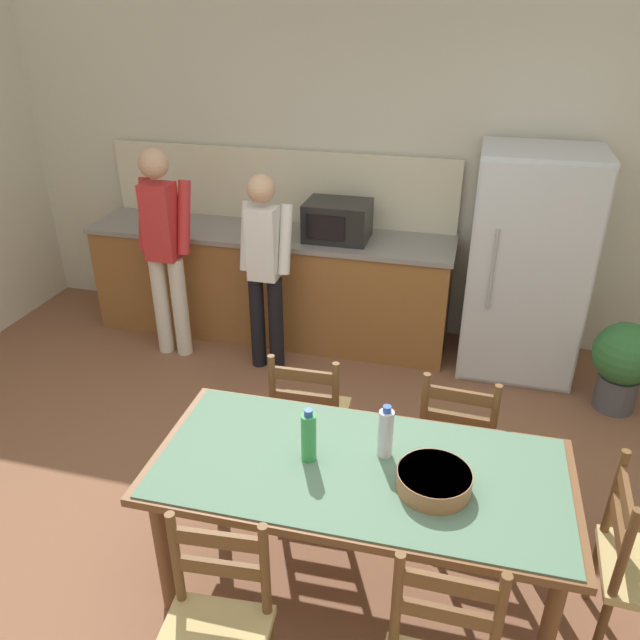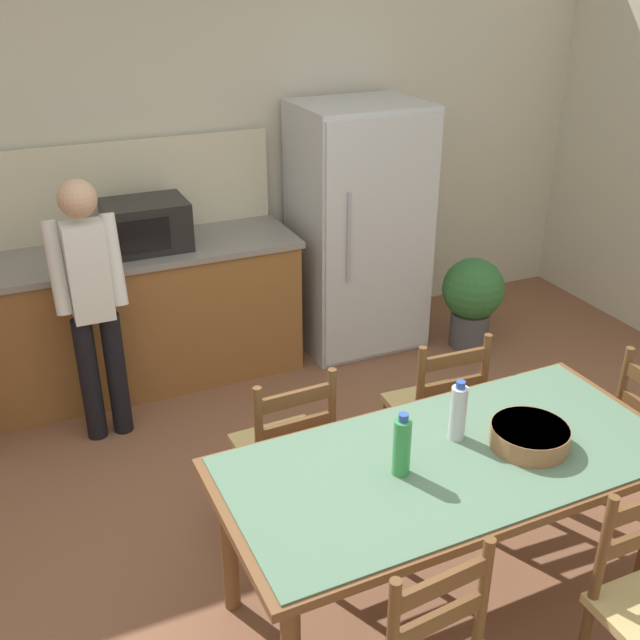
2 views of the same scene
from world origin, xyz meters
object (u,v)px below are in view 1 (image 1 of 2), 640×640
object	(u,v)px
refrigerator	(527,266)
chair_side_near_left	(214,634)
microwave	(337,221)
person_at_sink	(164,244)
serving_bowl	(434,479)
chair_side_far_right	(456,438)
potted_plant	(624,361)
chair_head_end	(640,568)
bottle_off_centre	(386,433)
person_at_counter	(265,265)
bottle_near_centre	(309,436)
chair_side_far_left	(310,416)
dining_table	(359,480)

from	to	relation	value
refrigerator	chair_side_near_left	bearing A→B (deg)	-110.96
microwave	person_at_sink	size ratio (longest dim) A/B	0.30
microwave	serving_bowl	distance (m)	2.69
chair_side_far_right	potted_plant	distance (m)	1.64
serving_bowl	chair_head_end	distance (m)	0.98
bottle_off_centre	chair_side_far_right	xyz separation A→B (m)	(0.32, 0.63, -0.44)
serving_bowl	person_at_counter	world-z (taller)	person_at_counter
microwave	bottle_near_centre	size ratio (longest dim) A/B	1.85
chair_side_far_left	chair_side_far_right	size ratio (longest dim) A/B	1.00
dining_table	bottle_near_centre	size ratio (longest dim) A/B	7.08
chair_side_far_left	chair_head_end	size ratio (longest dim) A/B	1.00
serving_bowl	potted_plant	world-z (taller)	serving_bowl
chair_side_near_left	chair_head_end	xyz separation A→B (m)	(1.66, 0.76, 0.00)
dining_table	potted_plant	world-z (taller)	dining_table
dining_table	person_at_sink	size ratio (longest dim) A/B	1.14
person_at_sink	potted_plant	xyz separation A→B (m)	(3.42, 0.05, -0.56)
bottle_off_centre	potted_plant	bearing A→B (deg)	53.13
chair_side_far_left	potted_plant	distance (m)	2.30
dining_table	person_at_counter	bearing A→B (deg)	120.29
chair_side_near_left	microwave	bearing A→B (deg)	89.58
microwave	person_at_counter	bearing A→B (deg)	-129.79
refrigerator	potted_plant	size ratio (longest dim) A/B	2.58
chair_side_near_left	chair_side_far_right	xyz separation A→B (m)	(0.83, 1.47, 0.00)
refrigerator	person_at_sink	world-z (taller)	refrigerator
chair_head_end	person_at_sink	size ratio (longest dim) A/B	0.54
refrigerator	person_at_counter	world-z (taller)	refrigerator
microwave	potted_plant	world-z (taller)	microwave
chair_side_near_left	person_at_sink	size ratio (longest dim) A/B	0.54
refrigerator	bottle_off_centre	world-z (taller)	refrigerator
bottle_off_centre	chair_head_end	xyz separation A→B (m)	(1.15, -0.09, -0.44)
bottle_near_centre	microwave	bearing A→B (deg)	100.28
bottle_near_centre	person_at_sink	size ratio (longest dim) A/B	0.16
bottle_off_centre	person_at_counter	bearing A→B (deg)	123.92
serving_bowl	chair_side_near_left	bearing A→B (deg)	-138.01
chair_side_far_left	chair_side_near_left	world-z (taller)	same
bottle_off_centre	chair_side_near_left	world-z (taller)	bottle_off_centre
refrigerator	dining_table	xyz separation A→B (m)	(-0.78, -2.40, -0.18)
bottle_off_centre	chair_side_far_left	bearing A→B (deg)	131.00
bottle_near_centre	bottle_off_centre	world-z (taller)	same
potted_plant	person_at_sink	bearing A→B (deg)	-179.14
serving_bowl	chair_head_end	size ratio (longest dim) A/B	0.35
refrigerator	chair_side_far_left	size ratio (longest dim) A/B	1.89
chair_side_far_left	person_at_counter	distance (m)	1.42
dining_table	serving_bowl	world-z (taller)	serving_bowl
dining_table	chair_side_far_left	distance (m)	0.88
refrigerator	chair_side_far_right	size ratio (longest dim) A/B	1.89
chair_side_far_right	person_at_counter	xyz separation A→B (m)	(-1.52, 1.16, 0.43)
bottle_near_centre	person_at_counter	size ratio (longest dim) A/B	0.17
chair_side_far_left	chair_side_far_right	xyz separation A→B (m)	(0.85, 0.01, 0.00)
bottle_near_centre	chair_side_far_right	world-z (taller)	bottle_near_centre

